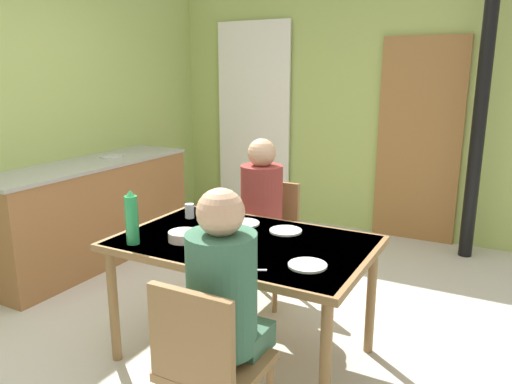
# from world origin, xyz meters

# --- Properties ---
(ground_plane) EXTENTS (7.00, 7.00, 0.00)m
(ground_plane) POSITION_xyz_m (0.00, 0.00, 0.00)
(ground_plane) COLOR beige
(wall_back) EXTENTS (4.05, 0.10, 2.63)m
(wall_back) POSITION_xyz_m (0.00, 2.69, 1.32)
(wall_back) COLOR #A2B75E
(wall_back) RESTS_ON ground_plane
(wall_left) EXTENTS (0.10, 4.04, 2.63)m
(wall_left) POSITION_xyz_m (-1.93, 0.67, 1.32)
(wall_left) COLOR #A0B55F
(wall_left) RESTS_ON ground_plane
(door_wooden) EXTENTS (0.80, 0.05, 2.00)m
(door_wooden) POSITION_xyz_m (0.85, 2.61, 1.00)
(door_wooden) COLOR olive
(door_wooden) RESTS_ON ground_plane
(stove_pipe_column) EXTENTS (0.12, 0.12, 2.63)m
(stove_pipe_column) POSITION_xyz_m (1.39, 2.34, 1.32)
(stove_pipe_column) COLOR black
(stove_pipe_column) RESTS_ON ground_plane
(curtain_panel) EXTENTS (0.90, 0.03, 2.21)m
(curtain_panel) POSITION_xyz_m (-0.99, 2.59, 1.11)
(curtain_panel) COLOR white
(curtain_panel) RESTS_ON ground_plane
(kitchen_counter) EXTENTS (0.61, 2.03, 0.91)m
(kitchen_counter) POSITION_xyz_m (-1.60, 0.65, 0.45)
(kitchen_counter) COLOR #936138
(kitchen_counter) RESTS_ON ground_plane
(dining_table) EXTENTS (1.44, 0.93, 0.74)m
(dining_table) POSITION_xyz_m (0.38, -0.06, 0.67)
(dining_table) COLOR olive
(dining_table) RESTS_ON ground_plane
(chair_near_diner) EXTENTS (0.40, 0.40, 0.87)m
(chair_near_diner) POSITION_xyz_m (0.66, -0.88, 0.50)
(chair_near_diner) COLOR olive
(chair_near_diner) RESTS_ON ground_plane
(chair_far_diner) EXTENTS (0.40, 0.40, 0.87)m
(chair_far_diner) POSITION_xyz_m (0.13, 0.76, 0.50)
(chair_far_diner) COLOR olive
(chair_far_diner) RESTS_ON ground_plane
(person_near_diner) EXTENTS (0.30, 0.37, 0.77)m
(person_near_diner) POSITION_xyz_m (0.66, -0.74, 0.78)
(person_near_diner) COLOR #3D664C
(person_near_diner) RESTS_ON ground_plane
(person_far_diner) EXTENTS (0.30, 0.37, 0.77)m
(person_far_diner) POSITION_xyz_m (0.13, 0.62, 0.78)
(person_far_diner) COLOR #953B26
(person_far_diner) RESTS_ON ground_plane
(water_bottle_green_near) EXTENTS (0.07, 0.07, 0.31)m
(water_bottle_green_near) POSITION_xyz_m (-0.14, -0.40, 0.88)
(water_bottle_green_near) COLOR #2A9C54
(water_bottle_green_near) RESTS_ON dining_table
(serving_bowl_center) EXTENTS (0.17, 0.17, 0.05)m
(serving_bowl_center) POSITION_xyz_m (0.08, -0.23, 0.76)
(serving_bowl_center) COLOR beige
(serving_bowl_center) RESTS_ON dining_table
(dinner_plate_near_left) EXTENTS (0.19, 0.19, 0.01)m
(dinner_plate_near_left) POSITION_xyz_m (0.53, 0.19, 0.74)
(dinner_plate_near_left) COLOR white
(dinner_plate_near_left) RESTS_ON dining_table
(dinner_plate_near_right) EXTENTS (0.20, 0.20, 0.01)m
(dinner_plate_near_right) POSITION_xyz_m (0.23, 0.20, 0.74)
(dinner_plate_near_right) COLOR white
(dinner_plate_near_right) RESTS_ON dining_table
(dinner_plate_far_center) EXTENTS (0.19, 0.19, 0.01)m
(dinner_plate_far_center) POSITION_xyz_m (0.85, -0.25, 0.74)
(dinner_plate_far_center) COLOR white
(dinner_plate_far_center) RESTS_ON dining_table
(drinking_glass_by_near_diner) EXTENTS (0.06, 0.06, 0.09)m
(drinking_glass_by_near_diner) POSITION_xyz_m (0.22, -0.31, 0.78)
(drinking_glass_by_near_diner) COLOR silver
(drinking_glass_by_near_diner) RESTS_ON dining_table
(drinking_glass_by_far_diner) EXTENTS (0.06, 0.06, 0.10)m
(drinking_glass_by_far_diner) POSITION_xyz_m (-0.15, 0.15, 0.78)
(drinking_glass_by_far_diner) COLOR silver
(drinking_glass_by_far_diner) RESTS_ON dining_table
(cutlery_knife_near) EXTENTS (0.14, 0.08, 0.00)m
(cutlery_knife_near) POSITION_xyz_m (0.62, -0.42, 0.74)
(cutlery_knife_near) COLOR silver
(cutlery_knife_near) RESTS_ON dining_table
(cutlery_fork_near) EXTENTS (0.09, 0.14, 0.00)m
(cutlery_fork_near) POSITION_xyz_m (0.36, -0.03, 0.74)
(cutlery_fork_near) COLOR silver
(cutlery_fork_near) RESTS_ON dining_table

